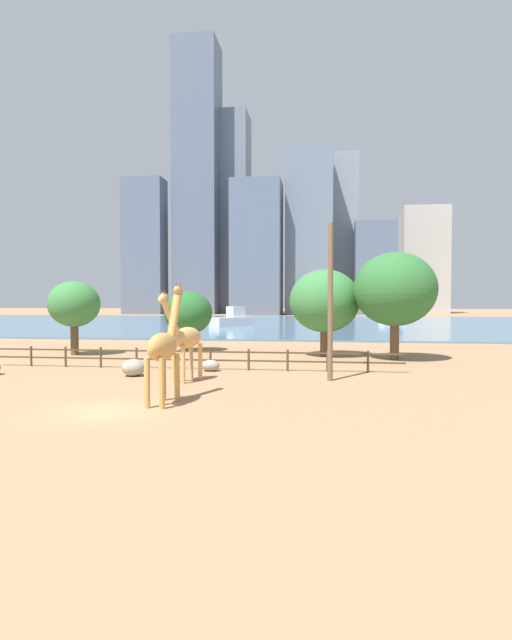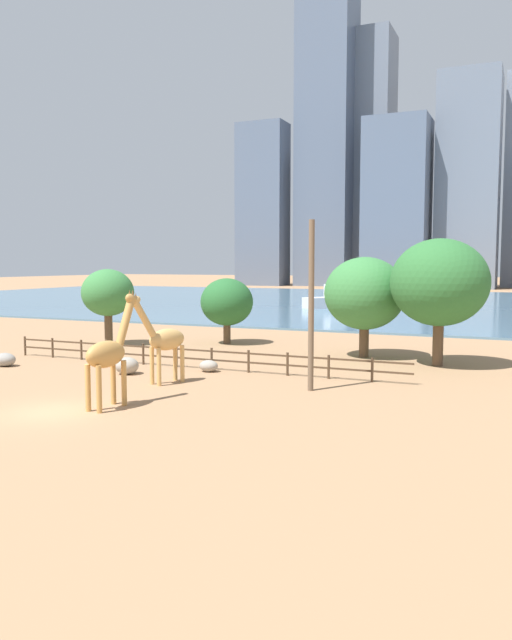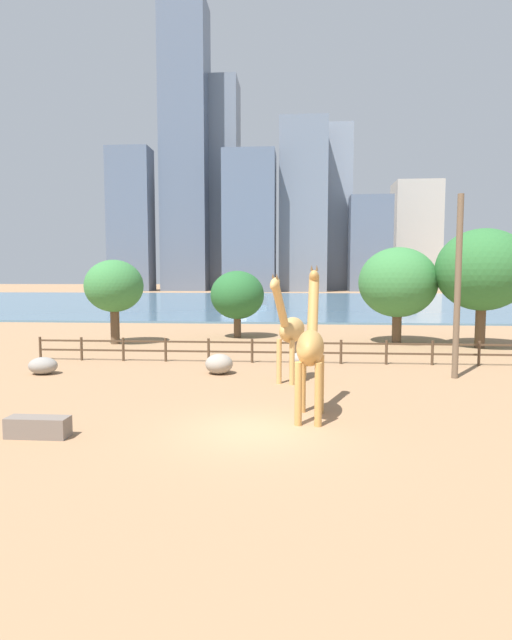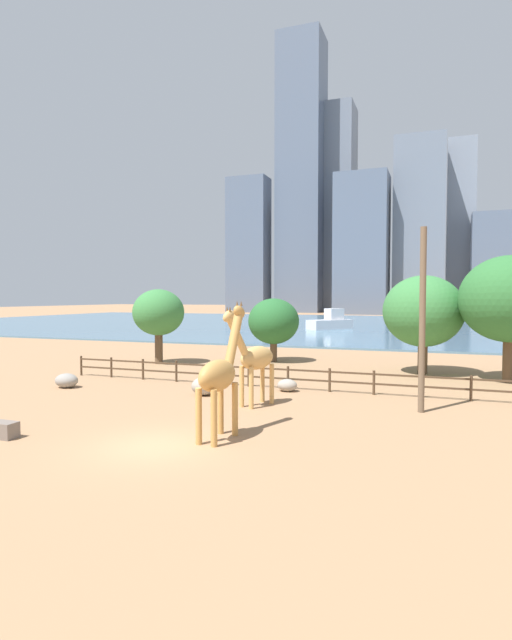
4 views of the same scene
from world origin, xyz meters
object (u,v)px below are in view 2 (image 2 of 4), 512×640
object	(u,v)px
giraffe_tall	(109,353)
tree_left_small	(227,302)
giraffe_companion	(164,340)
utility_pole	(311,306)
boulder_by_pole	(127,366)
tree_left_large	(365,294)
boulder_small	(209,366)
tree_center_broad	(108,293)
tree_right_tall	(440,283)
boat_ferry	(331,300)
boulder_near_fence	(5,360)

from	to	relation	value
giraffe_tall	tree_left_small	world-z (taller)	tree_left_small
giraffe_companion	utility_pole	distance (m)	7.91
giraffe_tall	boulder_by_pole	distance (m)	8.46
boulder_by_pole	tree_left_large	xyz separation A→B (m)	(10.70, 11.74, 3.76)
utility_pole	boulder_small	bearing A→B (deg)	159.20
tree_center_broad	tree_right_tall	size ratio (longest dim) A/B	0.75
tree_right_tall	boat_ferry	size ratio (longest dim) A/B	1.06
tree_left_small	boat_ferry	world-z (taller)	tree_left_small
tree_left_large	boat_ferry	size ratio (longest dim) A/B	0.91
boulder_near_fence	boat_ferry	size ratio (longest dim) A/B	0.19
tree_center_broad	tree_left_small	xyz separation A→B (m)	(8.05, 4.23, -0.73)
giraffe_tall	boulder_by_pole	world-z (taller)	giraffe_tall
giraffe_companion	tree_left_large	bearing A→B (deg)	172.27
giraffe_companion	boat_ferry	world-z (taller)	giraffe_companion
boat_ferry	giraffe_tall	bearing A→B (deg)	46.50
giraffe_tall	tree_left_large	world-z (taller)	tree_left_large
giraffe_tall	boat_ferry	world-z (taller)	giraffe_tall
utility_pole	boulder_by_pole	world-z (taller)	utility_pole
tree_center_broad	tree_right_tall	xyz separation A→B (m)	(24.53, -0.07, 1.11)
utility_pole	boat_ferry	size ratio (longest dim) A/B	1.14
boulder_near_fence	boulder_small	xyz separation A→B (m)	(12.27, 3.29, -0.07)
giraffe_tall	giraffe_companion	bearing A→B (deg)	12.87
utility_pole	tree_left_large	world-z (taller)	utility_pole
giraffe_companion	tree_left_small	size ratio (longest dim) A/B	0.94
boulder_small	tree_right_tall	bearing A→B (deg)	32.18
giraffe_companion	boulder_by_pole	xyz separation A→B (m)	(-3.43, 1.54, -1.82)
tree_center_broad	boat_ferry	world-z (taller)	tree_center_broad
giraffe_companion	tree_right_tall	world-z (taller)	tree_right_tall
giraffe_tall	boulder_near_fence	xyz separation A→B (m)	(-12.55, 6.38, -1.97)
tree_left_large	boulder_small	bearing A→B (deg)	-126.62
boulder_by_pole	boulder_small	size ratio (longest dim) A/B	1.20
giraffe_tall	tree_left_large	xyz separation A→B (m)	(6.55, 18.86, 1.86)
tree_left_small	boulder_near_fence	bearing A→B (deg)	-116.91
boat_ferry	tree_center_broad	bearing A→B (deg)	32.37
boulder_near_fence	boulder_small	bearing A→B (deg)	15.01
boulder_small	boat_ferry	size ratio (longest dim) A/B	0.15
boulder_by_pole	tree_right_tall	xyz separation A→B (m)	(15.71, 9.99, 4.60)
giraffe_tall	boulder_small	xyz separation A→B (m)	(-0.28, 9.67, -2.04)
boulder_by_pole	tree_left_large	size ratio (longest dim) A/B	0.20
tree_left_large	tree_left_small	world-z (taller)	tree_left_large
boulder_near_fence	utility_pole	bearing A→B (deg)	1.73
tree_left_small	boat_ferry	distance (m)	38.82
boulder_near_fence	boulder_by_pole	distance (m)	8.43
tree_right_tall	boat_ferry	distance (m)	47.41
boulder_small	tree_center_broad	xyz separation A→B (m)	(-12.69, 7.52, 3.63)
giraffe_tall	giraffe_companion	size ratio (longest dim) A/B	1.06
giraffe_companion	boulder_small	size ratio (longest dim) A/B	4.35
boulder_near_fence	boulder_small	distance (m)	12.70
boulder_by_pole	tree_right_tall	distance (m)	19.18
boulder_small	tree_right_tall	size ratio (longest dim) A/B	0.14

